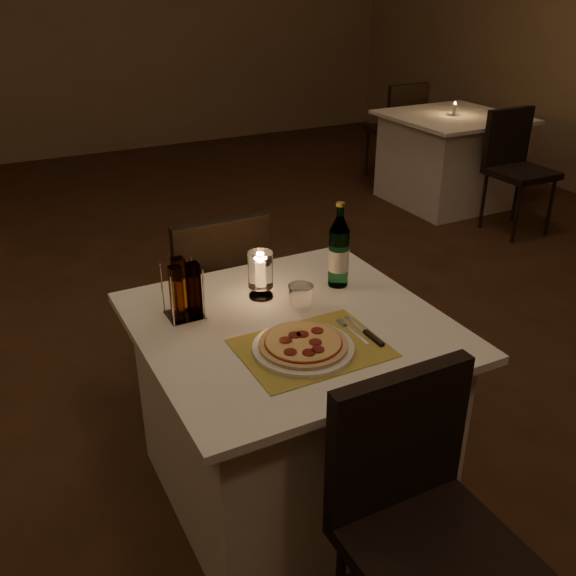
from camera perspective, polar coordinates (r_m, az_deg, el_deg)
name	(u,v)px	position (r m, az deg, el deg)	size (l,w,h in m)	color
floor	(239,422)	(2.94, -4.42, -11.78)	(8.00, 10.00, 0.02)	#402514
wall_back	(27,5)	(7.22, -22.21, 22.26)	(8.00, 0.02, 3.00)	#8A7050
main_table	(291,410)	(2.37, 0.23, -10.76)	(1.00, 1.00, 0.74)	white
chair_near	(416,504)	(1.81, 11.34, -18.33)	(0.42, 0.42, 0.90)	black
chair_far	(216,289)	(2.84, -6.46, -0.07)	(0.42, 0.42, 0.90)	black
placemat	(312,348)	(2.02, 2.11, -5.35)	(0.45, 0.34, 0.00)	gold
plate	(303,348)	(2.01, 1.36, -5.35)	(0.32, 0.32, 0.01)	white
pizza	(303,344)	(2.00, 1.37, -4.96)	(0.28, 0.28, 0.02)	#D8B77F
fork	(350,330)	(2.12, 5.56, -3.73)	(0.02, 0.18, 0.00)	silver
knife	(370,335)	(2.09, 7.27, -4.17)	(0.02, 0.22, 0.01)	black
tumbler	(301,297)	(2.23, 1.16, -0.83)	(0.09, 0.09, 0.09)	white
water_bottle	(339,253)	(2.38, 4.54, 3.15)	(0.08, 0.08, 0.32)	#58A472
hurricane_candle	(260,271)	(2.29, -2.46, 1.50)	(0.09, 0.09, 0.17)	white
cruet_caddy	(184,292)	(2.18, -9.26, -0.35)	(0.12, 0.12, 0.21)	white
neighbor_table_right	(449,159)	(5.68, 14.10, 11.06)	(1.00, 1.00, 0.74)	white
neighbor_chair_ra	(515,158)	(5.14, 19.50, 10.81)	(0.42, 0.42, 0.90)	black
neighbor_chair_rb	(400,122)	(6.18, 9.91, 14.33)	(0.42, 0.42, 0.90)	black
neighbor_candle_right	(454,109)	(5.59, 14.58, 15.15)	(0.03, 0.03, 0.11)	white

